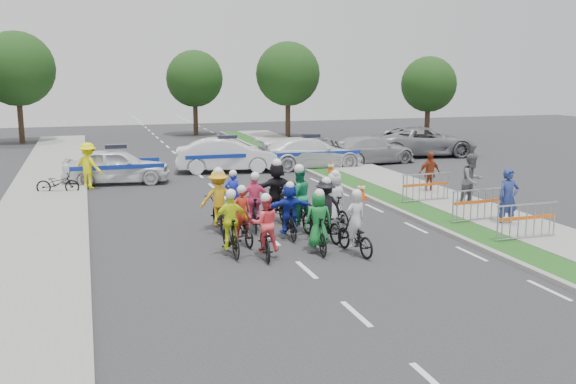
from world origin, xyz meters
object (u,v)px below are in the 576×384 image
object	(u,v)px
rider_0	(355,232)
rider_3	(231,230)
spectator_1	(472,180)
barrier_2	(426,189)
rider_4	(325,215)
civilian_suv	(424,141)
rider_8	(298,205)
parked_bike	(58,183)
rider_2	(265,233)
barrier_1	(478,207)
tree_3	(17,69)
tree_4	(195,79)
police_car_0	(117,166)
rider_5	(289,214)
cone_1	(331,168)
rider_11	(276,195)
tree_1	(288,74)
tree_2	(429,84)
barrier_0	(526,223)
rider_1	(318,227)
spectator_2	(430,173)
civilian_sedan	(371,150)
rider_9	(255,208)
police_car_2	(311,153)
spectator_0	(508,198)
rider_6	(241,224)
rider_12	(233,203)
police_car_1	(227,155)
rider_10	(218,206)
cone_0	(361,190)

from	to	relation	value
rider_0	rider_3	size ratio (longest dim) A/B	1.00
spectator_1	barrier_2	xyz separation A→B (m)	(-1.35, 0.83, -0.38)
rider_4	civilian_suv	world-z (taller)	rider_4
rider_3	rider_8	distance (m)	3.32
civilian_suv	parked_bike	bearing A→B (deg)	115.04
rider_2	barrier_1	distance (m)	7.52
tree_3	tree_4	size ratio (longest dim) A/B	1.17
police_car_0	civilian_suv	bearing A→B (deg)	-69.29
rider_5	cone_1	distance (m)	11.51
rider_4	parked_bike	size ratio (longest dim) A/B	1.14
rider_11	tree_1	xyz separation A→B (m)	(8.22, 24.81, 3.69)
rider_4	tree_2	bearing A→B (deg)	-134.28
barrier_0	rider_1	bearing A→B (deg)	171.96
tree_3	parked_bike	bearing A→B (deg)	-81.61
rider_11	cone_1	size ratio (longest dim) A/B	2.90
spectator_2	cone_1	world-z (taller)	spectator_2
barrier_2	tree_2	size ratio (longest dim) A/B	0.35
rider_0	spectator_2	xyz separation A→B (m)	(6.11, 6.82, 0.25)
civilian_sedan	rider_4	bearing A→B (deg)	141.16
rider_9	police_car_2	bearing A→B (deg)	-106.67
rider_9	spectator_0	xyz separation A→B (m)	(7.50, -2.00, 0.22)
rider_6	barrier_1	xyz separation A→B (m)	(7.63, 0.03, 0.00)
rider_11	civilian_suv	distance (m)	17.95
rider_3	rider_12	xyz separation A→B (m)	(0.93, 3.92, -0.13)
police_car_1	civilian_suv	world-z (taller)	civilian_suv
rider_2	civilian_sedan	size ratio (longest dim) A/B	0.36
rider_8	rider_9	size ratio (longest dim) A/B	1.14
rider_8	police_car_2	size ratio (longest dim) A/B	0.39
cone_1	rider_2	bearing A→B (deg)	-118.48
rider_5	police_car_0	distance (m)	11.79
rider_1	tree_3	xyz separation A→B (m)	(-9.80, 30.62, 4.21)
rider_10	cone_1	bearing A→B (deg)	-127.89
rider_12	tree_3	world-z (taller)	tree_3
barrier_1	parked_bike	xyz separation A→B (m)	(-12.78, 9.30, -0.13)
spectator_1	spectator_2	bearing A→B (deg)	85.21
rider_10	cone_0	world-z (taller)	rider_10
police_car_0	spectator_1	xyz separation A→B (m)	(11.79, -8.69, 0.18)
rider_5	police_car_2	bearing A→B (deg)	-109.14
rider_12	tree_4	world-z (taller)	tree_4
rider_3	barrier_1	xyz separation A→B (m)	(8.16, 1.07, -0.13)
rider_5	tree_3	size ratio (longest dim) A/B	0.23
rider_3	spectator_0	xyz separation A→B (m)	(8.77, 0.42, 0.23)
rider_5	barrier_0	xyz separation A→B (m)	(6.18, -2.46, -0.16)
civilian_sedan	spectator_2	bearing A→B (deg)	161.27
rider_3	rider_12	bearing A→B (deg)	-105.32
rider_0	rider_12	bearing A→B (deg)	-73.43
rider_4	rider_9	xyz separation A→B (m)	(-1.62, 1.71, -0.02)
cone_0	rider_0	bearing A→B (deg)	-115.33
rider_6	rider_9	bearing A→B (deg)	-125.84
rider_8	rider_0	bearing A→B (deg)	93.26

